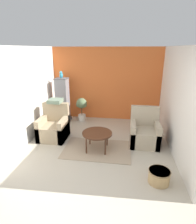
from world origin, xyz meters
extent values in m
plane|color=#B2A893|center=(0.00, 0.00, 0.00)|extent=(20.00, 20.00, 0.00)
cube|color=orange|center=(0.00, 3.76, 1.22)|extent=(3.78, 0.06, 2.45)
cube|color=silver|center=(-1.86, 1.86, 1.22)|extent=(0.06, 3.73, 2.45)
cube|color=silver|center=(1.86, 1.86, 1.22)|extent=(0.06, 3.73, 2.45)
cube|color=gray|center=(0.04, 1.48, 0.01)|extent=(1.66, 1.10, 0.01)
cylinder|color=#472819|center=(0.04, 1.48, 0.45)|extent=(0.73, 0.73, 0.04)
cylinder|color=#472819|center=(-0.19, 1.25, 0.21)|extent=(0.04, 0.04, 0.43)
cylinder|color=#472819|center=(0.26, 1.25, 0.21)|extent=(0.04, 0.04, 0.43)
cylinder|color=#472819|center=(-0.19, 1.70, 0.21)|extent=(0.04, 0.04, 0.43)
cylinder|color=#472819|center=(0.26, 1.70, 0.21)|extent=(0.04, 0.04, 0.43)
cube|color=#9E896B|center=(-1.25, 1.91, 0.21)|extent=(0.73, 0.74, 0.42)
cube|color=#9E896B|center=(-1.25, 2.20, 0.69)|extent=(0.73, 0.14, 0.54)
cube|color=#9E896B|center=(-1.56, 1.91, 0.30)|extent=(0.12, 0.74, 0.61)
cube|color=#9E896B|center=(-0.95, 1.91, 0.30)|extent=(0.12, 0.74, 0.61)
cube|color=tan|center=(1.21, 1.94, 0.21)|extent=(0.73, 0.74, 0.42)
cube|color=tan|center=(1.21, 2.23, 0.69)|extent=(0.73, 0.14, 0.54)
cube|color=tan|center=(0.90, 1.94, 0.30)|extent=(0.12, 0.74, 0.61)
cube|color=tan|center=(1.51, 1.94, 0.30)|extent=(0.12, 0.74, 0.61)
cube|color=#555559|center=(-1.41, 3.26, 0.05)|extent=(0.45, 0.45, 0.10)
cube|color=gray|center=(-1.41, 3.26, 0.78)|extent=(0.38, 0.38, 1.35)
cube|color=#555559|center=(-1.41, 3.26, 1.46)|extent=(0.40, 0.40, 0.03)
ellipsoid|color=teal|center=(-1.41, 3.26, 1.56)|extent=(0.11, 0.13, 0.17)
sphere|color=teal|center=(-1.41, 3.24, 1.66)|extent=(0.09, 0.09, 0.09)
cone|color=gold|center=(-1.41, 3.20, 1.65)|extent=(0.04, 0.04, 0.04)
cone|color=teal|center=(-1.41, 3.32, 1.55)|extent=(0.05, 0.11, 0.14)
cylinder|color=beige|center=(-0.79, 3.38, 0.11)|extent=(0.25, 0.25, 0.22)
cylinder|color=brown|center=(-0.79, 3.38, 0.36)|extent=(0.03, 0.03, 0.28)
sphere|color=#566B47|center=(-0.79, 3.38, 0.62)|extent=(0.35, 0.35, 0.35)
sphere|color=#566B47|center=(-0.89, 3.42, 0.56)|extent=(0.21, 0.21, 0.21)
sphere|color=#566B47|center=(-0.70, 3.36, 0.58)|extent=(0.19, 0.19, 0.19)
cylinder|color=tan|center=(1.36, 0.45, 0.13)|extent=(0.39, 0.39, 0.26)
cylinder|color=olive|center=(1.36, 0.45, 0.25)|extent=(0.40, 0.40, 0.02)
cube|color=slate|center=(-1.25, 2.20, 1.01)|extent=(0.36, 0.36, 0.10)
camera|label=1|loc=(0.66, -2.59, 2.39)|focal=30.00mm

